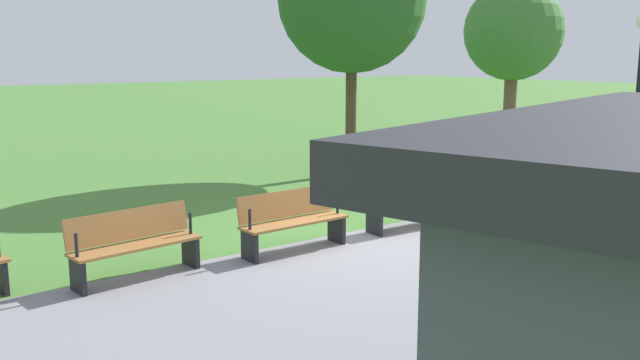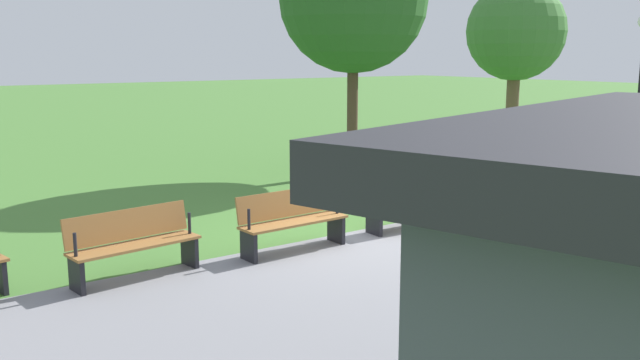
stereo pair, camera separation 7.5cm
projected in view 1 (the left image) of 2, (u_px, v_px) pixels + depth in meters
ground_plane at (358, 239)px, 10.78m from camera, size 120.00×120.00×0.00m
path_paving at (467, 276)px, 8.99m from camera, size 40.37×5.35×0.01m
bench_0 at (633, 137)px, 20.16m from camera, size 1.76×1.10×0.89m
bench_1 at (618, 146)px, 18.21m from camera, size 1.77×1.00×0.89m
bench_2 at (593, 156)px, 16.35m from camera, size 1.78×0.89×0.89m
bench_3 at (553, 168)px, 14.60m from camera, size 1.77×0.77×0.89m
bench_4 at (493, 183)px, 12.97m from camera, size 1.75×0.66×0.89m
bench_5 at (409, 200)px, 11.46m from camera, size 1.73×0.53×0.89m
bench_6 at (292, 220)px, 10.08m from camera, size 1.73×0.53×0.89m
bench_7 at (134, 243)px, 8.84m from camera, size 1.75×0.66×0.89m
tree_0 at (513, 32)px, 21.19m from camera, size 3.05×3.05×5.10m
lamp_post at (640, 68)px, 13.98m from camera, size 0.32×0.32×3.70m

